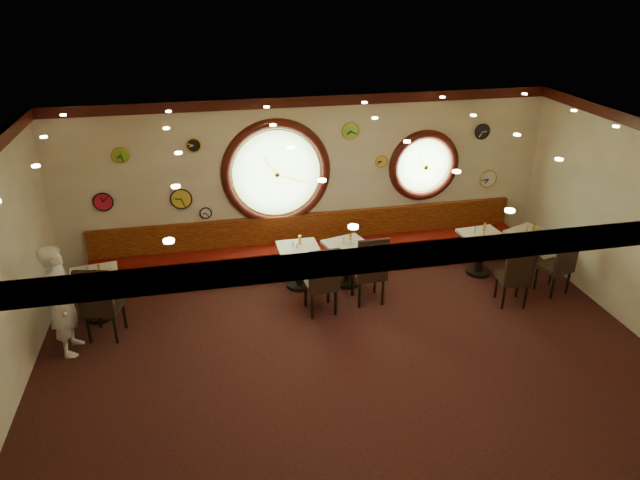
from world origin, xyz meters
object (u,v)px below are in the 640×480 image
(condiment_b_bottle, at_px, (300,240))
(condiment_e_bottle, at_px, (534,228))
(chair_d, at_px, (516,272))
(condiment_c_salt, at_px, (343,241))
(condiment_e_salt, at_px, (527,229))
(chair_e, at_px, (561,261))
(table_e, at_px, (529,247))
(condiment_d_pepper, at_px, (484,234))
(waiter, at_px, (63,300))
(condiment_e_pepper, at_px, (533,231))
(condiment_d_salt, at_px, (475,231))
(condiment_b_salt, at_px, (293,244))
(table_c, at_px, (347,259))
(table_a, at_px, (97,290))
(table_d, at_px, (481,249))
(condiment_c_pepper, at_px, (350,242))
(chair_a, at_px, (99,299))
(condiment_a_bottle, at_px, (99,269))
(condiment_d_bottle, at_px, (485,227))
(condiment_a_pepper, at_px, (94,272))
(condiment_a_salt, at_px, (88,270))
(table_b, at_px, (299,262))
(chair_b, at_px, (322,277))
(condiment_c_bottle, at_px, (350,239))
(condiment_b_pepper, at_px, (297,245))

(condiment_b_bottle, xyz_separation_m, condiment_e_bottle, (4.28, -0.39, 0.00))
(chair_d, bearing_deg, condiment_c_salt, 162.00)
(condiment_e_salt, bearing_deg, chair_e, -82.38)
(condiment_b_bottle, bearing_deg, chair_e, -16.83)
(table_e, xyz_separation_m, condiment_c_salt, (-3.48, 0.26, 0.35))
(condiment_d_pepper, relative_size, waiter, 0.05)
(condiment_e_salt, height_order, condiment_e_pepper, condiment_e_salt)
(chair_e, bearing_deg, condiment_d_salt, 120.50)
(condiment_b_salt, relative_size, condiment_c_salt, 1.00)
(chair_e, relative_size, condiment_b_salt, 6.46)
(table_c, relative_size, chair_d, 1.27)
(table_a, xyz_separation_m, table_d, (6.71, 0.12, 0.00))
(condiment_c_pepper, bearing_deg, chair_a, -167.81)
(table_c, distance_m, chair_e, 3.65)
(condiment_e_bottle, bearing_deg, table_c, 177.04)
(condiment_e_salt, xyz_separation_m, condiment_e_pepper, (0.08, -0.08, -0.01))
(condiment_a_bottle, relative_size, condiment_d_bottle, 0.88)
(condiment_a_pepper, relative_size, condiment_c_pepper, 1.02)
(condiment_d_pepper, bearing_deg, condiment_a_pepper, -179.67)
(table_c, relative_size, condiment_a_salt, 8.89)
(condiment_c_salt, bearing_deg, chair_a, -166.71)
(table_c, relative_size, condiment_e_pepper, 9.90)
(table_b, distance_m, chair_b, 1.01)
(condiment_b_salt, bearing_deg, condiment_c_pepper, -9.06)
(condiment_b_salt, distance_m, condiment_b_bottle, 0.15)
(table_c, height_order, table_d, table_d)
(condiment_a_salt, distance_m, condiment_d_bottle, 6.89)
(condiment_c_bottle, bearing_deg, table_b, 177.98)
(condiment_a_salt, distance_m, condiment_c_pepper, 4.33)
(condiment_a_salt, relative_size, condiment_e_pepper, 1.11)
(condiment_c_pepper, bearing_deg, table_e, -3.50)
(condiment_b_salt, xyz_separation_m, condiment_e_salt, (4.31, -0.31, 0.01))
(condiment_b_bottle, bearing_deg, condiment_a_bottle, -172.85)
(condiment_a_salt, xyz_separation_m, condiment_b_bottle, (3.47, 0.37, 0.01))
(chair_d, relative_size, condiment_a_salt, 6.98)
(condiment_c_pepper, bearing_deg, condiment_a_pepper, -176.80)
(condiment_a_pepper, bearing_deg, waiter, -110.46)
(condiment_b_salt, xyz_separation_m, condiment_a_pepper, (-3.23, -0.39, 0.01))
(chair_b, height_order, condiment_c_pepper, chair_b)
(chair_a, relative_size, condiment_d_bottle, 4.86)
(table_d, bearing_deg, chair_b, -166.33)
(table_c, bearing_deg, chair_e, -17.41)
(chair_b, bearing_deg, condiment_d_salt, 10.80)
(condiment_d_pepper, height_order, waiter, waiter)
(condiment_c_bottle, xyz_separation_m, condiment_e_bottle, (3.41, -0.24, -0.01))
(condiment_b_salt, bearing_deg, condiment_d_pepper, -5.94)
(condiment_a_salt, relative_size, condiment_b_pepper, 1.06)
(table_d, xyz_separation_m, condiment_d_bottle, (0.09, 0.14, 0.37))
(table_c, bearing_deg, table_a, -176.81)
(condiment_b_bottle, bearing_deg, condiment_e_bottle, -5.15)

